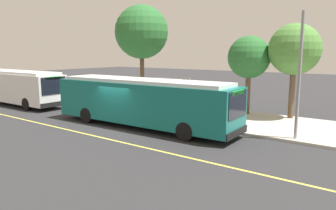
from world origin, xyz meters
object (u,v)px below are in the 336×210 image
transit_bus_second (18,86)px  waiting_bench (166,105)px  route_sign_post (188,93)px  transit_bus_main (142,101)px  pedestrian_commuter (149,99)px

transit_bus_second → waiting_bench: (12.84, 4.52, -0.98)m
route_sign_post → transit_bus_second: bearing=-169.8°
transit_bus_main → waiting_bench: 4.81m
route_sign_post → transit_bus_main: bearing=-117.5°
transit_bus_second → route_sign_post: bearing=10.2°
waiting_bench → pedestrian_commuter: size_ratio=0.95×
waiting_bench → transit_bus_second: bearing=-160.6°
waiting_bench → pedestrian_commuter: bearing=-123.8°
transit_bus_main → waiting_bench: (-1.50, 4.46, -0.99)m
route_sign_post → pedestrian_commuter: bearing=171.3°
transit_bus_main → route_sign_post: 3.17m
transit_bus_second → route_sign_post: 16.05m
pedestrian_commuter → route_sign_post: bearing=-8.7°
waiting_bench → pedestrian_commuter: 1.41m
transit_bus_main → route_sign_post: size_ratio=4.45×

